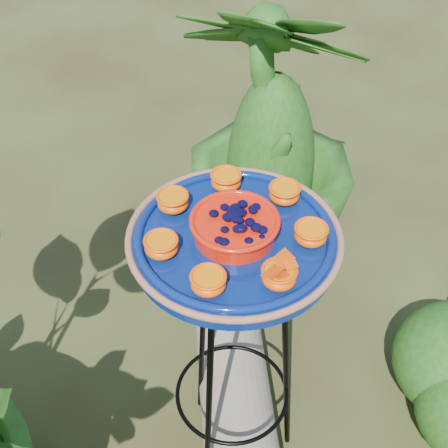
{
  "coord_description": "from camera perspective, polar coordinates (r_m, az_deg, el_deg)",
  "views": [
    {
      "loc": [
        -0.71,
        -0.32,
        1.66
      ],
      "look_at": [
        0.01,
        0.15,
        0.84
      ],
      "focal_mm": 50.0,
      "sensor_mm": 36.0,
      "label": 1
    }
  ],
  "objects": [
    {
      "name": "tripod_stand",
      "position": [
        1.46,
        0.81,
        -10.89
      ],
      "size": [
        0.37,
        0.37,
        0.79
      ],
      "rotation": [
        0.0,
        0.0,
        -0.37
      ],
      "color": "black",
      "rests_on": "ground"
    },
    {
      "name": "shrub_back_right",
      "position": [
        2.0,
        4.4,
        7.6
      ],
      "size": [
        0.71,
        0.71,
        1.0
      ],
      "primitive_type": "imported",
      "rotation": [
        0.0,
        0.0,
        1.92
      ],
      "color": "#184311",
      "rests_on": "ground"
    },
    {
      "name": "driftwood_log",
      "position": [
        1.81,
        1.16,
        -16.36
      ],
      "size": [
        0.59,
        0.53,
        0.2
      ],
      "primitive_type": "cylinder",
      "rotation": [
        0.0,
        1.57,
        0.67
      ],
      "color": "gray",
      "rests_on": "ground"
    },
    {
      "name": "feeder_dish",
      "position": [
        1.19,
        0.97,
        -1.12
      ],
      "size": [
        0.52,
        0.52,
        0.09
      ],
      "rotation": [
        0.0,
        0.0,
        -0.37
      ],
      "color": "navy",
      "rests_on": "tripod_stand"
    }
  ]
}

